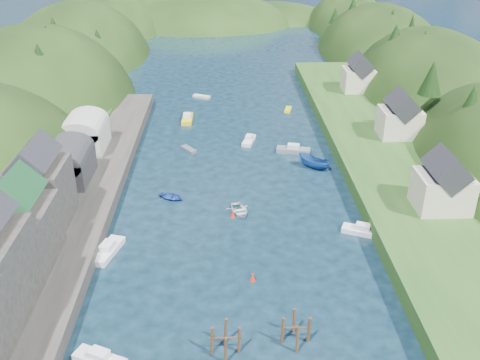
{
  "coord_description": "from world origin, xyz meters",
  "views": [
    {
      "loc": [
        -2.14,
        -40.42,
        38.66
      ],
      "look_at": [
        0.0,
        28.0,
        4.0
      ],
      "focal_mm": 40.0,
      "sensor_mm": 36.0,
      "label": 1
    }
  ],
  "objects_px": {
    "channel_buoy_near": "(253,277)",
    "piling_cluster_far": "(296,332)",
    "piling_cluster_near": "(226,342)",
    "channel_buoy_far": "(233,214)"
  },
  "relations": [
    {
      "from": "piling_cluster_near",
      "to": "piling_cluster_far",
      "type": "height_order",
      "value": "piling_cluster_far"
    },
    {
      "from": "piling_cluster_near",
      "to": "channel_buoy_near",
      "type": "xyz_separation_m",
      "value": [
        3.24,
        11.22,
        -0.82
      ]
    },
    {
      "from": "piling_cluster_near",
      "to": "channel_buoy_far",
      "type": "height_order",
      "value": "piling_cluster_near"
    },
    {
      "from": "piling_cluster_far",
      "to": "channel_buoy_near",
      "type": "bearing_deg",
      "value": 110.27
    },
    {
      "from": "channel_buoy_near",
      "to": "piling_cluster_far",
      "type": "bearing_deg",
      "value": -69.73
    },
    {
      "from": "piling_cluster_near",
      "to": "channel_buoy_far",
      "type": "distance_m",
      "value": 25.8
    },
    {
      "from": "piling_cluster_far",
      "to": "channel_buoy_near",
      "type": "relative_size",
      "value": 3.42
    },
    {
      "from": "piling_cluster_near",
      "to": "channel_buoy_far",
      "type": "bearing_deg",
      "value": 87.34
    },
    {
      "from": "piling_cluster_near",
      "to": "channel_buoy_far",
      "type": "xyz_separation_m",
      "value": [
        1.2,
        25.76,
        -0.82
      ]
    },
    {
      "from": "piling_cluster_near",
      "to": "channel_buoy_near",
      "type": "relative_size",
      "value": 3.39
    }
  ]
}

